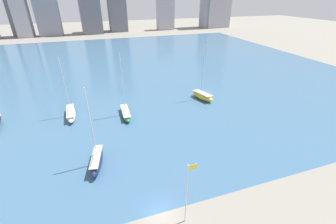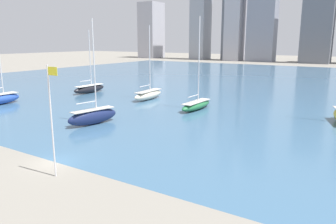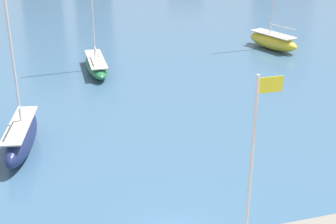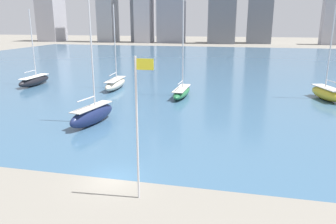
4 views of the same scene
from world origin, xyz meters
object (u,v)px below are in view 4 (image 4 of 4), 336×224
Objects in this scene: sailboat_yellow at (327,93)px; sailboat_black at (34,80)px; sailboat_green at (182,91)px; flag_pole at (138,124)px; sailboat_cream at (115,83)px; sailboat_navy at (92,114)px.

sailboat_black is (-51.50, 0.55, -0.11)m from sailboat_yellow.
sailboat_black is (-29.09, 3.35, 0.11)m from sailboat_green.
flag_pole is 0.67× the size of sailboat_cream.
sailboat_navy is (5.15, -20.48, 0.21)m from sailboat_cream.
sailboat_navy is 0.94× the size of sailboat_green.
sailboat_green is at bearing 168.56° from sailboat_yellow.
sailboat_green is at bearing -18.92° from sailboat_cream.
flag_pole is at bearing -83.63° from sailboat_green.
sailboat_yellow is 22.59m from sailboat_green.
sailboat_navy is at bearing 125.07° from flag_pole.
flag_pole is at bearing -44.09° from sailboat_navy.
flag_pole is at bearing -138.04° from sailboat_yellow.
sailboat_cream is at bearing 114.96° from sailboat_navy.
sailboat_navy is 18.49m from sailboat_green.
sailboat_yellow is 35.91m from sailboat_navy.
flag_pole is 39.02m from sailboat_cream.
flag_pole is 18.77m from sailboat_navy.
sailboat_green reaches higher than flag_pole.
sailboat_black is at bearing 178.15° from sailboat_cream.
sailboat_cream is 16.27m from sailboat_black.
sailboat_navy is (-30.08, -19.62, 0.11)m from sailboat_yellow.
flag_pole is 32.24m from sailboat_green.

